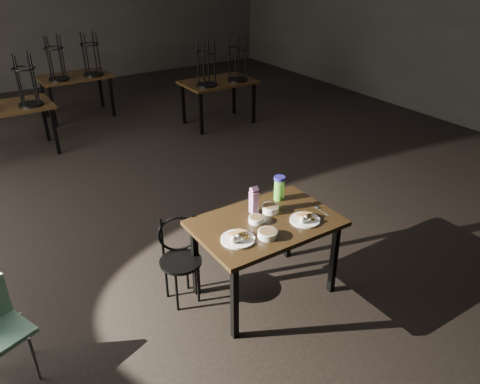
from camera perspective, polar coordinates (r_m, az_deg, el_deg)
main_table at (r=3.98m, az=3.16°, el=-4.54°), size 1.20×0.80×0.75m
plate_left at (r=3.68m, az=-0.27°, el=-5.59°), size 0.27×0.27×0.09m
plate_right at (r=3.96m, az=7.94°, el=-3.24°), size 0.26×0.26×0.08m
bowl_near at (r=3.91m, az=1.98°, el=-3.34°), size 0.13×0.13×0.05m
bowl_far at (r=4.06m, az=3.70°, el=-2.00°), size 0.15×0.15×0.06m
bowl_big at (r=3.72m, az=3.35°, el=-5.11°), size 0.16×0.16×0.05m
juice_carton at (r=4.00m, az=1.71°, el=-1.05°), size 0.06×0.06×0.25m
water_bottle at (r=4.22m, az=4.80°, el=0.51°), size 0.11×0.11×0.23m
spoon at (r=4.17m, az=9.48°, el=-1.93°), size 0.04×0.19×0.01m
bentwood_chair at (r=4.09m, az=-7.37°, el=-7.40°), size 0.41×0.40×0.77m
bg_table_left at (r=7.56m, az=-26.48°, el=9.30°), size 1.20×0.80×1.48m
bg_table_right at (r=8.13m, az=-2.58°, el=13.32°), size 1.20×0.80×1.48m
bg_table_far at (r=8.97m, az=-19.48°, el=13.20°), size 1.20×0.80×1.48m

